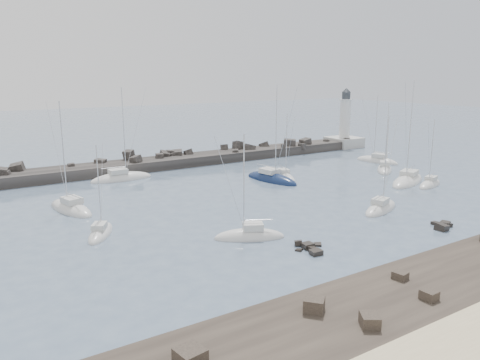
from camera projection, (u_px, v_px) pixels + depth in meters
name	position (u px, v px, depth m)	size (l,w,h in m)	color
ground	(286.00, 220.00, 56.58)	(400.00, 400.00, 0.00)	#4C6077
rock_shelf	(450.00, 290.00, 38.43)	(140.00, 12.00, 2.02)	#2C241E
rock_cluster_near	(310.00, 249.00, 47.07)	(3.68, 4.03, 1.11)	black
rock_cluster_far	(442.00, 227.00, 53.87)	(3.00, 2.76, 1.36)	black
breakwater	(121.00, 170.00, 83.69)	(115.00, 7.66, 5.18)	#282624
lighthouse	(344.00, 134.00, 111.68)	(7.00, 7.00, 14.60)	#A7A7A2
sailboat_1	(71.00, 209.00, 60.50)	(5.10, 9.97, 15.13)	silver
sailboat_3	(101.00, 234.00, 51.46)	(5.22, 6.85, 10.76)	silver
sailboat_4	(121.00, 179.00, 77.79)	(10.41, 3.28, 16.36)	silver
sailboat_5	(250.00, 237.00, 50.35)	(7.91, 5.54, 12.33)	silver
sailboat_6	(284.00, 177.00, 78.98)	(4.09, 7.77, 11.86)	silver
sailboat_7	(381.00, 209.00, 60.65)	(8.60, 5.27, 13.12)	silver
sailboat_8	(271.00, 180.00, 77.28)	(5.09, 11.12, 16.86)	#0F1E41
sailboat_9	(430.00, 185.00, 73.83)	(7.49, 4.31, 11.41)	silver
sailboat_10	(377.00, 161.00, 93.15)	(4.55, 9.39, 14.27)	silver
sailboat_11	(408.00, 182.00, 75.90)	(11.66, 7.41, 17.50)	silver
sailboat_12	(384.00, 170.00, 84.84)	(7.85, 7.23, 13.15)	silver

